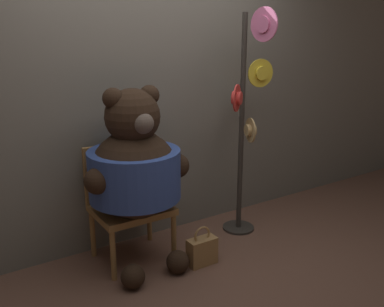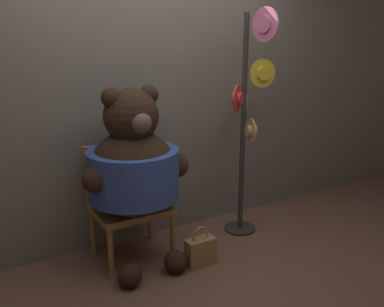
# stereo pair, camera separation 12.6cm
# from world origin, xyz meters

# --- Properties ---
(ground_plane) EXTENTS (14.00, 14.00, 0.00)m
(ground_plane) POSITION_xyz_m (0.00, 0.00, 0.00)
(ground_plane) COLOR brown
(wall_back) EXTENTS (8.00, 0.10, 2.33)m
(wall_back) POSITION_xyz_m (0.00, 0.76, 1.17)
(wall_back) COLOR slate
(wall_back) RESTS_ON ground_plane
(chair) EXTENTS (0.56, 0.47, 0.89)m
(chair) POSITION_xyz_m (-0.31, 0.49, 0.48)
(chair) COLOR #9E703D
(chair) RESTS_ON ground_plane
(teddy_bear) EXTENTS (0.81, 0.72, 1.35)m
(teddy_bear) POSITION_xyz_m (-0.31, 0.34, 0.76)
(teddy_bear) COLOR black
(teddy_bear) RESTS_ON ground_plane
(hat_display_rack) EXTENTS (0.51, 0.58, 1.89)m
(hat_display_rack) POSITION_xyz_m (0.73, 0.34, 1.03)
(hat_display_rack) COLOR #332D28
(hat_display_rack) RESTS_ON ground_plane
(handbag_on_ground) EXTENTS (0.23, 0.11, 0.31)m
(handbag_on_ground) POSITION_xyz_m (0.09, 0.05, 0.11)
(handbag_on_ground) COLOR #A87A47
(handbag_on_ground) RESTS_ON ground_plane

